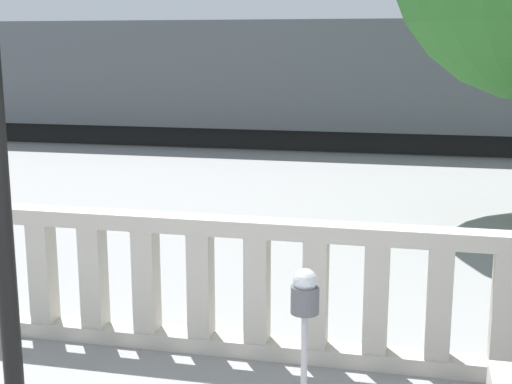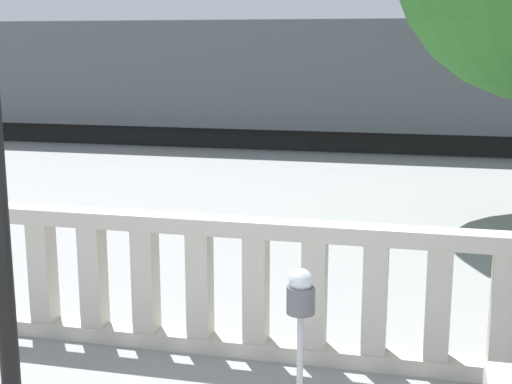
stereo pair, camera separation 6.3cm
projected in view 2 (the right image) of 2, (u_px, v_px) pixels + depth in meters
balustrade at (256, 288)px, 6.15m from camera, size 14.10×0.24×1.22m
parking_meter at (301, 310)px, 4.34m from camera, size 0.18×0.18×1.36m
train_near at (260, 79)px, 19.24m from camera, size 20.23×3.11×3.85m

